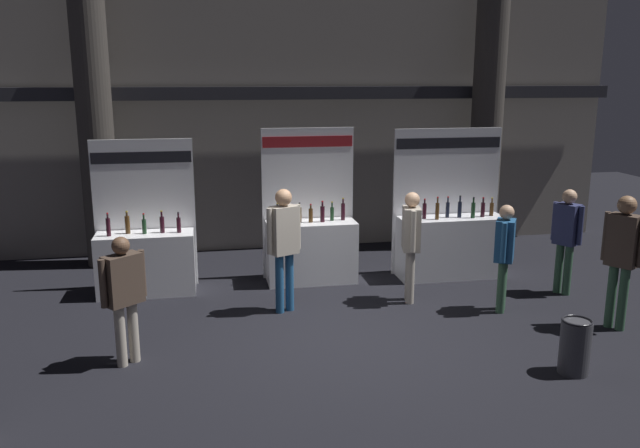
{
  "coord_description": "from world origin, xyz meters",
  "views": [
    {
      "loc": [
        -1.87,
        -7.68,
        3.39
      ],
      "look_at": [
        -0.2,
        1.3,
        1.27
      ],
      "focal_mm": 35.98,
      "sensor_mm": 36.0,
      "label": 1
    }
  ],
  "objects_px": {
    "exhibitor_booth_0": "(146,256)",
    "visitor_4": "(566,233)",
    "visitor_1": "(622,250)",
    "trash_bin": "(575,346)",
    "exhibitor_booth_1": "(311,244)",
    "visitor_2": "(284,239)",
    "exhibitor_booth_2": "(450,240)",
    "visitor_3": "(124,289)",
    "visitor_5": "(411,237)",
    "visitor_0": "(504,249)"
  },
  "relations": [
    {
      "from": "trash_bin",
      "to": "visitor_2",
      "type": "height_order",
      "value": "visitor_2"
    },
    {
      "from": "visitor_0",
      "to": "exhibitor_booth_0",
      "type": "bearing_deg",
      "value": 102.1
    },
    {
      "from": "exhibitor_booth_2",
      "to": "visitor_5",
      "type": "relative_size",
      "value": 1.48
    },
    {
      "from": "visitor_2",
      "to": "visitor_5",
      "type": "distance_m",
      "value": 1.94
    },
    {
      "from": "exhibitor_booth_0",
      "to": "visitor_4",
      "type": "height_order",
      "value": "exhibitor_booth_0"
    },
    {
      "from": "visitor_0",
      "to": "visitor_1",
      "type": "distance_m",
      "value": 1.54
    },
    {
      "from": "exhibitor_booth_0",
      "to": "visitor_2",
      "type": "height_order",
      "value": "exhibitor_booth_0"
    },
    {
      "from": "exhibitor_booth_1",
      "to": "visitor_2",
      "type": "height_order",
      "value": "exhibitor_booth_1"
    },
    {
      "from": "exhibitor_booth_1",
      "to": "trash_bin",
      "type": "bearing_deg",
      "value": -58.61
    },
    {
      "from": "visitor_2",
      "to": "visitor_0",
      "type": "bearing_deg",
      "value": 145.2
    },
    {
      "from": "visitor_5",
      "to": "visitor_3",
      "type": "bearing_deg",
      "value": -57.35
    },
    {
      "from": "visitor_0",
      "to": "exhibitor_booth_2",
      "type": "bearing_deg",
      "value": 34.88
    },
    {
      "from": "visitor_3",
      "to": "visitor_5",
      "type": "distance_m",
      "value": 4.27
    },
    {
      "from": "visitor_2",
      "to": "visitor_5",
      "type": "bearing_deg",
      "value": 157.54
    },
    {
      "from": "visitor_4",
      "to": "exhibitor_booth_1",
      "type": "bearing_deg",
      "value": 40.13
    },
    {
      "from": "visitor_4",
      "to": "trash_bin",
      "type": "bearing_deg",
      "value": 121.75
    },
    {
      "from": "exhibitor_booth_0",
      "to": "visitor_0",
      "type": "xyz_separation_m",
      "value": [
        5.17,
        -1.8,
        0.34
      ]
    },
    {
      "from": "trash_bin",
      "to": "visitor_4",
      "type": "bearing_deg",
      "value": 61.78
    },
    {
      "from": "visitor_2",
      "to": "visitor_3",
      "type": "height_order",
      "value": "visitor_2"
    },
    {
      "from": "exhibitor_booth_0",
      "to": "visitor_2",
      "type": "distance_m",
      "value": 2.44
    },
    {
      "from": "exhibitor_booth_0",
      "to": "visitor_1",
      "type": "height_order",
      "value": "exhibitor_booth_0"
    },
    {
      "from": "exhibitor_booth_0",
      "to": "visitor_3",
      "type": "height_order",
      "value": "exhibitor_booth_0"
    },
    {
      "from": "trash_bin",
      "to": "visitor_5",
      "type": "bearing_deg",
      "value": 112.53
    },
    {
      "from": "exhibitor_booth_1",
      "to": "visitor_1",
      "type": "relative_size",
      "value": 1.38
    },
    {
      "from": "trash_bin",
      "to": "visitor_4",
      "type": "distance_m",
      "value": 3.02
    },
    {
      "from": "visitor_1",
      "to": "visitor_3",
      "type": "relative_size",
      "value": 1.17
    },
    {
      "from": "trash_bin",
      "to": "visitor_3",
      "type": "distance_m",
      "value": 5.3
    },
    {
      "from": "exhibitor_booth_1",
      "to": "visitor_1",
      "type": "height_order",
      "value": "exhibitor_booth_1"
    },
    {
      "from": "exhibitor_booth_0",
      "to": "trash_bin",
      "type": "distance_m",
      "value": 6.39
    },
    {
      "from": "visitor_2",
      "to": "exhibitor_booth_1",
      "type": "bearing_deg",
      "value": -139.28
    },
    {
      "from": "visitor_3",
      "to": "visitor_5",
      "type": "relative_size",
      "value": 0.92
    },
    {
      "from": "exhibitor_booth_2",
      "to": "visitor_5",
      "type": "height_order",
      "value": "exhibitor_booth_2"
    },
    {
      "from": "visitor_1",
      "to": "visitor_3",
      "type": "distance_m",
      "value": 6.44
    },
    {
      "from": "visitor_2",
      "to": "visitor_3",
      "type": "relative_size",
      "value": 1.16
    },
    {
      "from": "trash_bin",
      "to": "visitor_1",
      "type": "relative_size",
      "value": 0.36
    },
    {
      "from": "visitor_4",
      "to": "exhibitor_booth_2",
      "type": "bearing_deg",
      "value": 19.58
    },
    {
      "from": "trash_bin",
      "to": "visitor_1",
      "type": "distance_m",
      "value": 1.9
    },
    {
      "from": "visitor_2",
      "to": "exhibitor_booth_2",
      "type": "bearing_deg",
      "value": 176.81
    },
    {
      "from": "exhibitor_booth_1",
      "to": "visitor_5",
      "type": "xyz_separation_m",
      "value": [
        1.31,
        -1.29,
        0.39
      ]
    },
    {
      "from": "trash_bin",
      "to": "exhibitor_booth_1",
      "type": "bearing_deg",
      "value": 121.39
    },
    {
      "from": "exhibitor_booth_2",
      "to": "visitor_4",
      "type": "xyz_separation_m",
      "value": [
        1.41,
        -1.2,
        0.36
      ]
    },
    {
      "from": "trash_bin",
      "to": "visitor_5",
      "type": "distance_m",
      "value": 2.99
    },
    {
      "from": "visitor_4",
      "to": "visitor_5",
      "type": "xyz_separation_m",
      "value": [
        -2.5,
        0.09,
        0.03
      ]
    },
    {
      "from": "exhibitor_booth_1",
      "to": "visitor_4",
      "type": "height_order",
      "value": "exhibitor_booth_1"
    },
    {
      "from": "visitor_1",
      "to": "trash_bin",
      "type": "bearing_deg",
      "value": -80.77
    },
    {
      "from": "exhibitor_booth_0",
      "to": "visitor_1",
      "type": "relative_size",
      "value": 1.31
    },
    {
      "from": "visitor_0",
      "to": "visitor_5",
      "type": "distance_m",
      "value": 1.36
    },
    {
      "from": "exhibitor_booth_0",
      "to": "exhibitor_booth_1",
      "type": "distance_m",
      "value": 2.67
    },
    {
      "from": "exhibitor_booth_0",
      "to": "visitor_3",
      "type": "relative_size",
      "value": 1.54
    },
    {
      "from": "exhibitor_booth_1",
      "to": "trash_bin",
      "type": "height_order",
      "value": "exhibitor_booth_1"
    }
  ]
}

